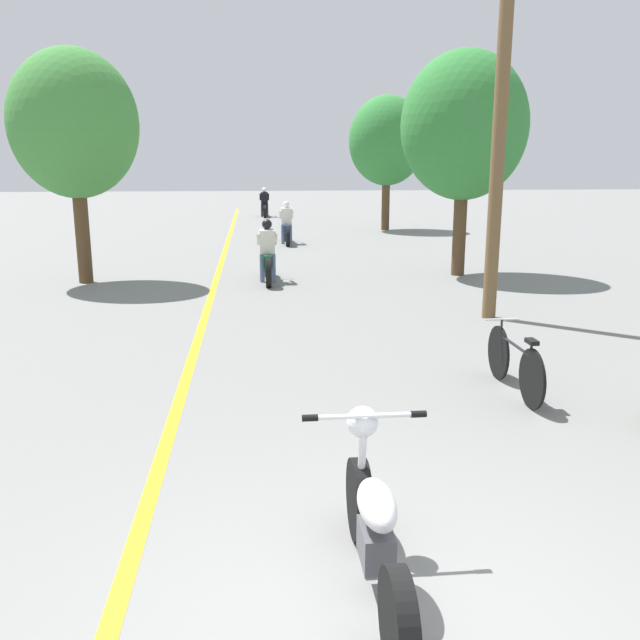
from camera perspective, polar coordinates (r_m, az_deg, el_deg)
ground_plane at (r=4.47m, az=6.20°, el=-25.01°), size 120.00×120.00×0.00m
lane_stripe_center at (r=16.12m, az=-8.77°, el=3.29°), size 0.14×48.00×0.01m
utility_pole at (r=12.29m, az=14.96°, el=16.57°), size 1.10×0.24×6.93m
roadside_tree_right_near at (r=16.90m, az=12.06°, el=15.64°), size 3.01×2.71×5.28m
roadside_tree_right_far at (r=27.72m, az=5.66°, el=14.76°), size 3.03×2.73×5.25m
roadside_tree_left at (r=16.42m, az=-20.02°, el=15.17°), size 2.82×2.54×5.17m
motorcycle_foreground at (r=4.61m, az=4.62°, el=-17.01°), size 0.87×2.01×1.07m
motorcycle_rider_lead at (r=15.79m, az=-4.44°, el=5.19°), size 0.50×2.11×1.45m
motorcycle_rider_mid at (r=23.08m, az=-2.84°, el=7.75°), size 0.50×2.15×1.42m
motorcycle_rider_far at (r=34.33m, az=-4.69°, el=9.57°), size 0.50×1.98×1.44m
bicycle_parked at (r=8.53m, az=16.06°, el=-3.49°), size 0.44×1.78×0.81m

